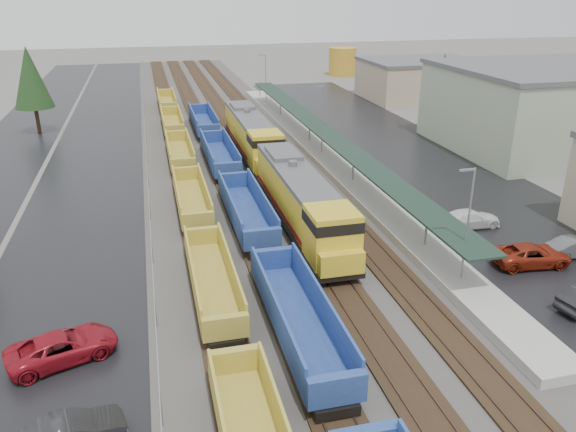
{
  "coord_description": "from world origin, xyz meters",
  "views": [
    {
      "loc": [
        -8.83,
        -7.94,
        17.94
      ],
      "look_at": [
        0.52,
        29.54,
        2.0
      ],
      "focal_mm": 35.0,
      "sensor_mm": 36.0,
      "label": 1
    }
  ],
  "objects_px": {
    "parked_car_west_c": "(62,347)",
    "storage_tank": "(342,62)",
    "parked_car_east_b": "(531,255)",
    "locomotive_lead": "(302,201)",
    "well_string_yellow": "(192,199)",
    "parked_car_east_c": "(470,219)",
    "parked_car_east_e": "(576,247)",
    "well_string_blue": "(267,254)",
    "locomotive_trail": "(252,135)"
  },
  "relations": [
    {
      "from": "parked_car_west_c",
      "to": "storage_tank",
      "type": "bearing_deg",
      "value": -46.82
    },
    {
      "from": "storage_tank",
      "to": "parked_car_east_b",
      "type": "bearing_deg",
      "value": -100.64
    },
    {
      "from": "locomotive_lead",
      "to": "well_string_yellow",
      "type": "xyz_separation_m",
      "value": [
        -8.0,
        6.29,
        -1.39
      ]
    },
    {
      "from": "parked_car_east_c",
      "to": "parked_car_east_e",
      "type": "height_order",
      "value": "parked_car_east_c"
    },
    {
      "from": "well_string_yellow",
      "to": "storage_tank",
      "type": "bearing_deg",
      "value": 61.77
    },
    {
      "from": "parked_car_west_c",
      "to": "parked_car_east_b",
      "type": "distance_m",
      "value": 30.22
    },
    {
      "from": "parked_car_east_c",
      "to": "parked_car_east_e",
      "type": "xyz_separation_m",
      "value": [
        4.5,
        -6.48,
        -0.02
      ]
    },
    {
      "from": "locomotive_lead",
      "to": "parked_car_east_e",
      "type": "xyz_separation_m",
      "value": [
        17.72,
        -9.06,
        -1.82
      ]
    },
    {
      "from": "well_string_yellow",
      "to": "parked_car_east_b",
      "type": "distance_m",
      "value": 26.9
    },
    {
      "from": "well_string_blue",
      "to": "parked_car_east_b",
      "type": "distance_m",
      "value": 18.16
    },
    {
      "from": "locomotive_lead",
      "to": "well_string_yellow",
      "type": "bearing_deg",
      "value": 141.84
    },
    {
      "from": "locomotive_lead",
      "to": "parked_car_east_c",
      "type": "relative_size",
      "value": 4.28
    },
    {
      "from": "locomotive_lead",
      "to": "parked_car_east_b",
      "type": "height_order",
      "value": "locomotive_lead"
    },
    {
      "from": "parked_car_east_b",
      "to": "storage_tank",
      "type": "bearing_deg",
      "value": -4.73
    },
    {
      "from": "well_string_blue",
      "to": "parked_car_west_c",
      "type": "relative_size",
      "value": 17.26
    },
    {
      "from": "parked_car_east_b",
      "to": "parked_car_east_e",
      "type": "bearing_deg",
      "value": -77.76
    },
    {
      "from": "locomotive_trail",
      "to": "locomotive_lead",
      "type": "bearing_deg",
      "value": -90.0
    },
    {
      "from": "well_string_blue",
      "to": "well_string_yellow",
      "type": "bearing_deg",
      "value": 108.28
    },
    {
      "from": "parked_car_east_b",
      "to": "well_string_blue",
      "type": "bearing_deg",
      "value": 84.24
    },
    {
      "from": "well_string_blue",
      "to": "parked_car_east_c",
      "type": "relative_size",
      "value": 19.36
    },
    {
      "from": "well_string_yellow",
      "to": "parked_car_east_e",
      "type": "bearing_deg",
      "value": -30.82
    },
    {
      "from": "storage_tank",
      "to": "parked_car_west_c",
      "type": "bearing_deg",
      "value": -117.21
    },
    {
      "from": "locomotive_lead",
      "to": "parked_car_east_e",
      "type": "bearing_deg",
      "value": -27.08
    },
    {
      "from": "well_string_yellow",
      "to": "parked_car_east_b",
      "type": "relative_size",
      "value": 18.67
    },
    {
      "from": "well_string_yellow",
      "to": "parked_car_east_e",
      "type": "relative_size",
      "value": 23.91
    },
    {
      "from": "parked_car_east_c",
      "to": "parked_car_east_e",
      "type": "relative_size",
      "value": 1.16
    },
    {
      "from": "parked_car_west_c",
      "to": "parked_car_east_c",
      "type": "xyz_separation_m",
      "value": [
        29.47,
        10.35,
        -0.05
      ]
    },
    {
      "from": "locomotive_lead",
      "to": "parked_car_east_b",
      "type": "bearing_deg",
      "value": -34.57
    },
    {
      "from": "storage_tank",
      "to": "parked_car_east_b",
      "type": "height_order",
      "value": "storage_tank"
    },
    {
      "from": "well_string_blue",
      "to": "parked_car_east_b",
      "type": "bearing_deg",
      "value": -11.67
    },
    {
      "from": "storage_tank",
      "to": "parked_car_west_c",
      "type": "height_order",
      "value": "storage_tank"
    },
    {
      "from": "locomotive_trail",
      "to": "parked_car_west_c",
      "type": "relative_size",
      "value": 3.82
    },
    {
      "from": "locomotive_trail",
      "to": "parked_car_west_c",
      "type": "bearing_deg",
      "value": -115.6
    },
    {
      "from": "parked_car_west_c",
      "to": "well_string_yellow",
      "type": "bearing_deg",
      "value": -42.86
    },
    {
      "from": "parked_car_west_c",
      "to": "parked_car_east_e",
      "type": "distance_m",
      "value": 34.19
    },
    {
      "from": "well_string_blue",
      "to": "parked_car_east_c",
      "type": "bearing_deg",
      "value": 10.68
    },
    {
      "from": "locomotive_lead",
      "to": "storage_tank",
      "type": "distance_m",
      "value": 82.81
    },
    {
      "from": "locomotive_trail",
      "to": "parked_car_west_c",
      "type": "distance_m",
      "value": 37.65
    },
    {
      "from": "locomotive_lead",
      "to": "well_string_blue",
      "type": "bearing_deg",
      "value": -124.5
    },
    {
      "from": "locomotive_trail",
      "to": "parked_car_east_b",
      "type": "xyz_separation_m",
      "value": [
        13.78,
        -30.49,
        -1.76
      ]
    },
    {
      "from": "locomotive_lead",
      "to": "well_string_yellow",
      "type": "height_order",
      "value": "locomotive_lead"
    },
    {
      "from": "parked_car_east_e",
      "to": "well_string_blue",
      "type": "bearing_deg",
      "value": 81.03
    },
    {
      "from": "storage_tank",
      "to": "parked_car_east_c",
      "type": "height_order",
      "value": "storage_tank"
    },
    {
      "from": "locomotive_trail",
      "to": "parked_car_east_c",
      "type": "xyz_separation_m",
      "value": [
        13.22,
        -23.57,
        -1.8
      ]
    },
    {
      "from": "well_string_blue",
      "to": "parked_car_east_b",
      "type": "xyz_separation_m",
      "value": [
        17.78,
        -3.67,
        -0.46
      ]
    },
    {
      "from": "locomotive_lead",
      "to": "parked_car_west_c",
      "type": "xyz_separation_m",
      "value": [
        -16.25,
        -12.92,
        -1.75
      ]
    },
    {
      "from": "locomotive_trail",
      "to": "well_string_yellow",
      "type": "xyz_separation_m",
      "value": [
        -8.0,
        -14.71,
        -1.39
      ]
    },
    {
      "from": "well_string_blue",
      "to": "parked_car_east_c",
      "type": "xyz_separation_m",
      "value": [
        17.22,
        3.25,
        -0.5
      ]
    },
    {
      "from": "parked_car_east_e",
      "to": "locomotive_trail",
      "type": "bearing_deg",
      "value": 30.03
    },
    {
      "from": "storage_tank",
      "to": "parked_car_east_c",
      "type": "relative_size",
      "value": 1.17
    }
  ]
}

